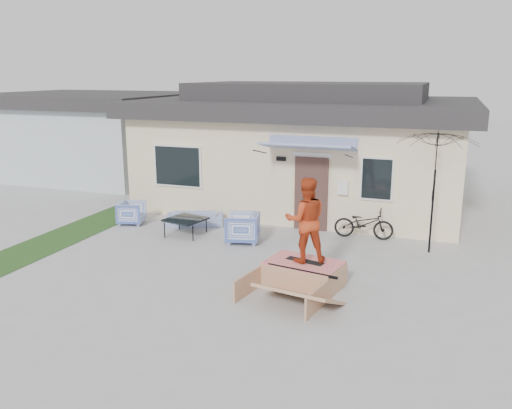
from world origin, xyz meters
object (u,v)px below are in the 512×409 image
(loveseat, at_px, (195,215))
(armchair_right, at_px, (242,226))
(skater, at_px, (306,218))
(coffee_table, at_px, (186,227))
(patio_umbrella, at_px, (434,184))
(skate_ramp, at_px, (304,274))
(skateboard, at_px, (305,261))
(bicycle, at_px, (364,220))
(armchair_left, at_px, (132,212))

(loveseat, xyz_separation_m, armchair_right, (1.90, -1.04, 0.11))
(skater, bearing_deg, coffee_table, -53.77)
(patio_umbrella, bearing_deg, skate_ramp, -127.55)
(coffee_table, bearing_deg, skater, -30.52)
(coffee_table, distance_m, patio_umbrella, 6.62)
(loveseat, xyz_separation_m, skateboard, (4.20, -3.34, 0.22))
(bicycle, relative_size, skater, 0.89)
(armchair_right, height_order, skater, skater)
(armchair_left, height_order, skateboard, armchair_left)
(armchair_left, xyz_separation_m, armchair_right, (3.73, -0.54, 0.06))
(armchair_left, distance_m, skateboard, 6.67)
(patio_umbrella, distance_m, skateboard, 4.10)
(armchair_right, xyz_separation_m, patio_umbrella, (4.70, 0.79, 1.32))
(coffee_table, xyz_separation_m, skate_ramp, (3.99, -2.41, 0.02))
(skate_ramp, height_order, skater, skater)
(loveseat, height_order, armchair_left, armchair_left)
(armchair_left, xyz_separation_m, skate_ramp, (6.02, -2.88, -0.12))
(bicycle, relative_size, skateboard, 1.91)
(coffee_table, bearing_deg, skateboard, -30.52)
(skate_ramp, bearing_deg, skater, 90.00)
(loveseat, height_order, armchair_right, armchair_right)
(skate_ramp, height_order, skateboard, skateboard)
(armchair_left, relative_size, armchair_right, 0.86)
(armchair_right, relative_size, skate_ramp, 0.42)
(armchair_left, relative_size, coffee_table, 0.78)
(patio_umbrella, height_order, skate_ramp, patio_umbrella)
(loveseat, height_order, skateboard, loveseat)
(armchair_right, xyz_separation_m, skater, (2.30, -2.30, 1.02))
(patio_umbrella, distance_m, skater, 3.92)
(armchair_right, height_order, coffee_table, armchair_right)
(armchair_left, height_order, skater, skater)
(skate_ramp, distance_m, skater, 1.20)
(patio_umbrella, height_order, skater, skater)
(armchair_right, relative_size, skater, 0.48)
(bicycle, bearing_deg, patio_umbrella, -113.08)
(bicycle, xyz_separation_m, skate_ramp, (-0.68, -3.76, -0.25))
(loveseat, relative_size, bicycle, 1.04)
(bicycle, bearing_deg, skater, 166.51)
(loveseat, distance_m, patio_umbrella, 6.76)
(loveseat, height_order, patio_umbrella, patio_umbrella)
(loveseat, xyz_separation_m, skater, (4.20, -3.34, 1.14))
(bicycle, bearing_deg, armchair_right, 112.26)
(skate_ramp, bearing_deg, loveseat, 151.67)
(skateboard, bearing_deg, coffee_table, 163.11)
(patio_umbrella, bearing_deg, coffee_table, -173.51)
(armchair_right, distance_m, skate_ramp, 3.28)
(skate_ramp, bearing_deg, bicycle, 90.38)
(coffee_table, xyz_separation_m, skateboard, (4.00, -2.36, 0.30))
(loveseat, height_order, skater, skater)
(skater, bearing_deg, skate_ramp, 56.12)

